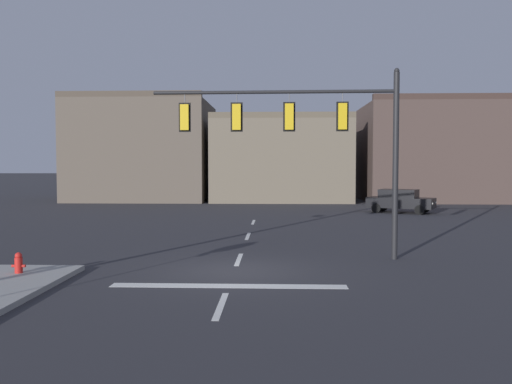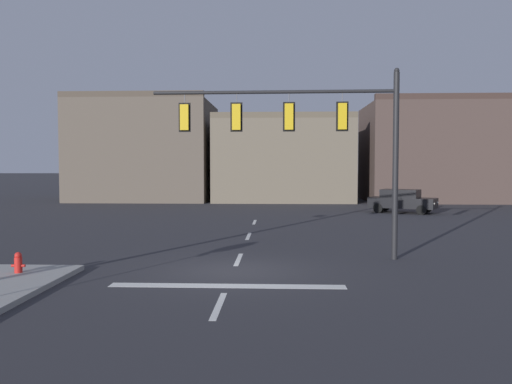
{
  "view_description": "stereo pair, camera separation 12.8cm",
  "coord_description": "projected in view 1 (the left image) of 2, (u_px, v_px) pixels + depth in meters",
  "views": [
    {
      "loc": [
        1.26,
        -16.0,
        3.26
      ],
      "look_at": [
        0.54,
        3.59,
        2.26
      ],
      "focal_mm": 36.88,
      "sensor_mm": 36.0,
      "label": 1
    },
    {
      "loc": [
        1.39,
        -15.99,
        3.26
      ],
      "look_at": [
        0.54,
        3.59,
        2.26
      ],
      "focal_mm": 36.88,
      "sensor_mm": 36.0,
      "label": 2
    }
  ],
  "objects": [
    {
      "name": "ground_plane",
      "position": [
        234.0,
        271.0,
        16.18
      ],
      "size": [
        400.0,
        400.0,
        0.0
      ],
      "primitive_type": "plane",
      "color": "#2B2B30"
    },
    {
      "name": "car_lot_nearside",
      "position": [
        400.0,
        200.0,
        36.07
      ],
      "size": [
        4.74,
        3.61,
        1.61
      ],
      "color": "black",
      "rests_on": "ground"
    },
    {
      "name": "building_row",
      "position": [
        307.0,
        156.0,
        49.08
      ],
      "size": [
        46.87,
        10.8,
        9.58
      ],
      "color": "brown",
      "rests_on": "ground"
    },
    {
      "name": "stop_bar_paint",
      "position": [
        229.0,
        286.0,
        14.18
      ],
      "size": [
        6.4,
        0.5,
        0.01
      ],
      "primitive_type": "cube",
      "color": "silver",
      "rests_on": "ground"
    },
    {
      "name": "fire_hydrant",
      "position": [
        19.0,
        267.0,
        15.17
      ],
      "size": [
        0.4,
        0.3,
        0.75
      ],
      "color": "red",
      "rests_on": "ground"
    },
    {
      "name": "signal_mast_near_side",
      "position": [
        308.0,
        129.0,
        18.24
      ],
      "size": [
        8.53,
        0.51,
        6.59
      ],
      "color": "black",
      "rests_on": "ground"
    },
    {
      "name": "lane_centreline",
      "position": [
        239.0,
        259.0,
        18.17
      ],
      "size": [
        0.16,
        26.4,
        0.01
      ],
      "color": "silver",
      "rests_on": "ground"
    }
  ]
}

